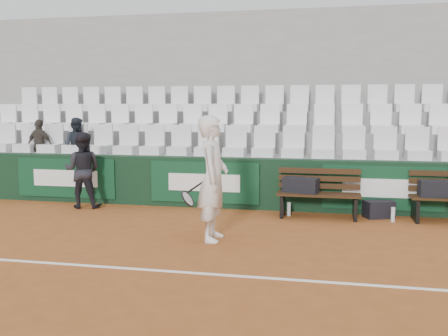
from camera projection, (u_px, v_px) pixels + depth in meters
The scene contains 20 objects.
ground at pixel (146, 270), 6.20m from camera, with size 80.00×80.00×0.00m, color #954E21.
court_baseline at pixel (146, 270), 6.20m from camera, with size 18.00×0.06×0.01m, color white.
back_barrier at pixel (219, 183), 10.01m from camera, with size 18.00×0.34×1.00m.
grandstand_tier_front at pixel (222, 178), 10.64m from camera, with size 18.00×0.95×1.00m, color gray.
grandstand_tier_mid at pixel (231, 163), 11.53m from camera, with size 18.00×0.95×1.45m, color gray.
grandstand_tier_back at pixel (238, 149), 12.43m from camera, with size 18.00×0.95×1.90m, color gray.
grandstand_rear_wall at pixel (242, 99), 12.88m from camera, with size 18.00×0.30×4.40m, color gray.
seat_row_front at pixel (221, 140), 10.37m from camera, with size 11.90×0.44×0.63m, color silver.
seat_row_mid at pixel (229, 118), 11.23m from camera, with size 11.90×0.44×0.63m, color white.
seat_row_back at pixel (237, 98), 12.10m from camera, with size 11.90×0.44×0.63m, color silver.
bench_left at pixel (318, 205), 9.09m from camera, with size 1.50×0.56×0.45m, color #362010.
sports_bag_left at pixel (301, 185), 9.16m from camera, with size 0.63×0.27×0.27m, color black.
sports_bag_right at pixel (437, 189), 8.72m from camera, with size 0.60×0.28×0.28m, color black.
sports_bag_ground at pixel (379, 209), 9.10m from camera, with size 0.51×0.31×0.31m, color black.
water_bottle_near at pixel (289, 209), 9.26m from camera, with size 0.07×0.07×0.26m, color silver.
water_bottle_far at pixel (393, 215), 8.77m from camera, with size 0.07×0.07×0.26m, color silver.
tennis_player at pixel (213, 179), 7.50m from camera, with size 0.74×0.71×1.89m.
ball_kid at pixel (83, 170), 9.95m from camera, with size 0.74×0.57×1.52m, color black.
spectator_b at pixel (39, 126), 11.22m from camera, with size 0.69×0.29×1.18m, color #37322C.
spectator_c at pixel (76, 125), 11.04m from camera, with size 0.60×0.46×1.23m, color #202630.
Camera 1 is at (2.15, -5.68, 2.03)m, focal length 40.00 mm.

